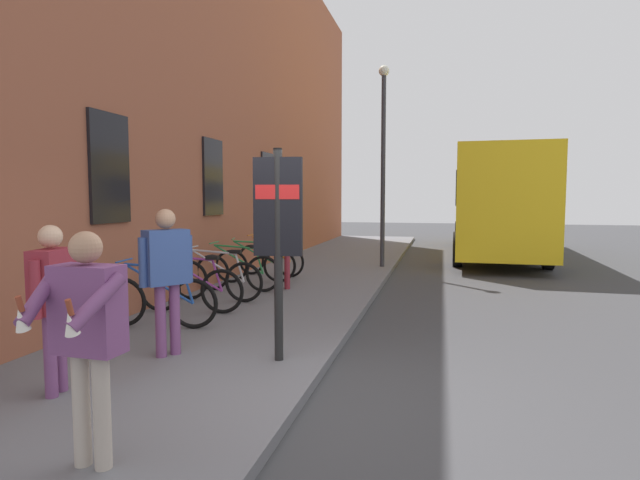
% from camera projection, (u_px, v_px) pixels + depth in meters
% --- Properties ---
extents(ground, '(60.00, 60.00, 0.00)m').
position_uv_depth(ground, '(428.00, 294.00, 10.60)').
color(ground, '#38383A').
extents(sidewalk_pavement, '(24.00, 3.50, 0.12)m').
position_uv_depth(sidewalk_pavement, '(320.00, 273.00, 13.16)').
color(sidewalk_pavement, slate).
rests_on(sidewalk_pavement, ground).
extents(station_facade, '(22.00, 0.65, 9.72)m').
position_uv_depth(station_facade, '(255.00, 92.00, 14.20)').
color(station_facade, '#9E563D').
rests_on(station_facade, ground).
extents(bicycle_end_of_row, '(0.48, 1.76, 0.97)m').
position_uv_depth(bicycle_end_of_row, '(158.00, 301.00, 7.37)').
color(bicycle_end_of_row, black).
rests_on(bicycle_end_of_row, sidewalk_pavement).
extents(bicycle_under_window, '(0.48, 1.77, 0.97)m').
position_uv_depth(bicycle_under_window, '(191.00, 289.00, 8.35)').
color(bicycle_under_window, black).
rests_on(bicycle_under_window, sidewalk_pavement).
extents(bicycle_by_door, '(0.48, 1.77, 0.97)m').
position_uv_depth(bicycle_by_door, '(217.00, 279.00, 9.29)').
color(bicycle_by_door, black).
rests_on(bicycle_by_door, sidewalk_pavement).
extents(bicycle_mid_rack, '(0.48, 1.77, 0.97)m').
position_uv_depth(bicycle_mid_rack, '(238.00, 272.00, 10.26)').
color(bicycle_mid_rack, black).
rests_on(bicycle_mid_rack, sidewalk_pavement).
extents(bicycle_leaning_wall, '(0.65, 1.71, 0.97)m').
position_uv_depth(bicycle_leaning_wall, '(256.00, 265.00, 11.31)').
color(bicycle_leaning_wall, black).
rests_on(bicycle_leaning_wall, sidewalk_pavement).
extents(bicycle_far_end, '(0.51, 1.75, 0.97)m').
position_uv_depth(bicycle_far_end, '(271.00, 259.00, 12.26)').
color(bicycle_far_end, black).
rests_on(bicycle_far_end, sidewalk_pavement).
extents(transit_info_sign, '(0.15, 0.56, 2.40)m').
position_uv_depth(transit_info_sign, '(278.00, 220.00, 5.81)').
color(transit_info_sign, black).
rests_on(transit_info_sign, sidewalk_pavement).
extents(city_bus, '(10.57, 2.89, 3.35)m').
position_uv_depth(city_bus, '(495.00, 199.00, 17.61)').
color(city_bus, yellow).
rests_on(city_bus, ground).
extents(pedestrian_near_bus, '(0.41, 0.55, 1.60)m').
position_uv_depth(pedestrian_near_bus, '(283.00, 241.00, 10.44)').
color(pedestrian_near_bus, maroon).
rests_on(pedestrian_near_bus, sidewalk_pavement).
extents(pedestrian_crossing_street, '(0.55, 0.49, 1.72)m').
position_uv_depth(pedestrian_crossing_street, '(167.00, 267.00, 6.02)').
color(pedestrian_crossing_street, '#723F72').
rests_on(pedestrian_crossing_street, sidewalk_pavement).
extents(pedestrian_by_facade, '(0.60, 0.30, 1.60)m').
position_uv_depth(pedestrian_by_facade, '(53.00, 292.00, 4.83)').
color(pedestrian_by_facade, '#723F72').
rests_on(pedestrian_by_facade, sidewalk_pavement).
extents(tourist_with_hotdogs, '(0.57, 0.63, 1.63)m').
position_uv_depth(tourist_with_hotdogs, '(86.00, 324.00, 3.48)').
color(tourist_with_hotdogs, '#B2A599').
rests_on(tourist_with_hotdogs, sidewalk_pavement).
extents(street_lamp, '(0.28, 0.28, 5.29)m').
position_uv_depth(street_lamp, '(383.00, 149.00, 13.70)').
color(street_lamp, '#333338').
rests_on(street_lamp, sidewalk_pavement).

